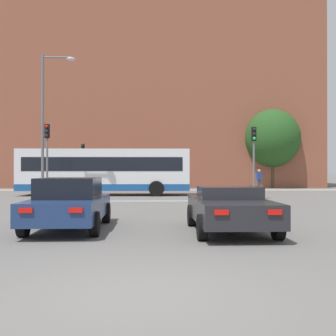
# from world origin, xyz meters

# --- Properties ---
(ground_plane) EXTENTS (400.00, 400.00, 0.00)m
(ground_plane) POSITION_xyz_m (0.00, 0.00, 0.00)
(ground_plane) COLOR #605E5B
(stop_line_strip) EXTENTS (9.31, 0.30, 0.01)m
(stop_line_strip) POSITION_xyz_m (0.00, 17.32, 0.00)
(stop_line_strip) COLOR silver
(stop_line_strip) RESTS_ON ground_plane
(far_pavement) EXTENTS (70.35, 2.50, 0.01)m
(far_pavement) POSITION_xyz_m (0.00, 30.07, 0.01)
(far_pavement) COLOR gray
(far_pavement) RESTS_ON ground_plane
(brick_civic_building) EXTENTS (38.49, 12.65, 26.12)m
(brick_civic_building) POSITION_xyz_m (-2.76, 40.22, 10.08)
(brick_civic_building) COLOR brown
(brick_civic_building) RESTS_ON ground_plane
(car_saloon_left) EXTENTS (2.08, 4.60, 1.47)m
(car_saloon_left) POSITION_xyz_m (-2.28, 6.34, 0.74)
(car_saloon_left) COLOR navy
(car_saloon_left) RESTS_ON ground_plane
(car_roadster_right) EXTENTS (2.12, 4.36, 1.24)m
(car_roadster_right) POSITION_xyz_m (2.20, 5.68, 0.65)
(car_roadster_right) COLOR #232328
(car_roadster_right) RESTS_ON ground_plane
(bus_crossing_lead) EXTENTS (11.31, 2.76, 3.09)m
(bus_crossing_lead) POSITION_xyz_m (-3.45, 22.69, 1.66)
(bus_crossing_lead) COLOR silver
(bus_crossing_lead) RESTS_ON ground_plane
(traffic_light_far_left) EXTENTS (0.26, 0.31, 3.86)m
(traffic_light_far_left) POSITION_xyz_m (-6.09, 29.09, 2.61)
(traffic_light_far_left) COLOR slate
(traffic_light_far_left) RESTS_ON ground_plane
(traffic_light_near_left) EXTENTS (0.26, 0.31, 4.32)m
(traffic_light_near_left) POSITION_xyz_m (-6.14, 18.30, 2.89)
(traffic_light_near_left) COLOR slate
(traffic_light_near_left) RESTS_ON ground_plane
(traffic_light_near_right) EXTENTS (0.26, 0.31, 4.15)m
(traffic_light_near_right) POSITION_xyz_m (5.64, 18.15, 2.80)
(traffic_light_near_right) COLOR slate
(traffic_light_near_right) RESTS_ON ground_plane
(street_lamp_junction) EXTENTS (1.96, 0.36, 8.43)m
(street_lamp_junction) POSITION_xyz_m (-6.27, 18.88, 5.03)
(street_lamp_junction) COLOR slate
(street_lamp_junction) RESTS_ON ground_plane
(pedestrian_waiting) EXTENTS (0.45, 0.32, 1.76)m
(pedestrian_waiting) POSITION_xyz_m (8.81, 30.34, 1.04)
(pedestrian_waiting) COLOR #333851
(pedestrian_waiting) RESTS_ON ground_plane
(pedestrian_walking_east) EXTENTS (0.42, 0.26, 1.60)m
(pedestrian_walking_east) POSITION_xyz_m (-10.10, 30.04, 0.93)
(pedestrian_walking_east) COLOR #333851
(pedestrian_walking_east) RESTS_ON ground_plane
(pedestrian_walking_west) EXTENTS (0.46, 0.40, 1.84)m
(pedestrian_walking_west) POSITION_xyz_m (-9.67, 29.95, 1.09)
(pedestrian_walking_west) COLOR brown
(pedestrian_walking_west) RESTS_ON ground_plane
(tree_by_building) EXTENTS (5.27, 5.27, 7.52)m
(tree_by_building) POSITION_xyz_m (11.00, 34.22, 4.74)
(tree_by_building) COLOR #4C3823
(tree_by_building) RESTS_ON ground_plane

